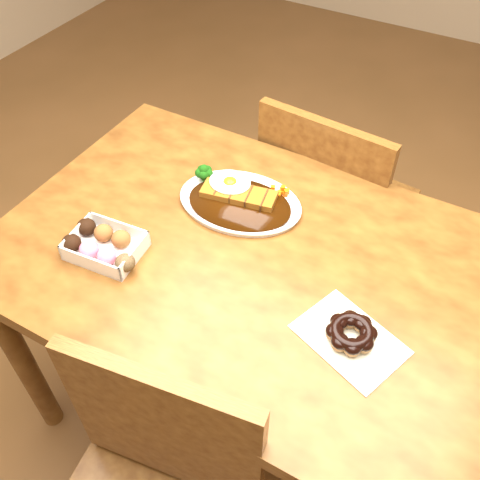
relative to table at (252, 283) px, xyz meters
The scene contains 6 objects.
ground 0.65m from the table, ahead, with size 6.00×6.00×0.00m, color brown.
table is the anchor object (origin of this frame).
chair_far 0.56m from the table, 89.28° to the left, with size 0.45×0.45×0.87m.
katsu_curry_plate 0.22m from the table, 129.54° to the left, with size 0.33×0.26×0.06m.
donut_box 0.36m from the table, 153.08° to the right, with size 0.19×0.14×0.05m.
pon_de_ring 0.32m from the table, 20.52° to the right, with size 0.24×0.21×0.04m.
Camera 1 is at (0.37, -0.73, 1.66)m, focal length 40.00 mm.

